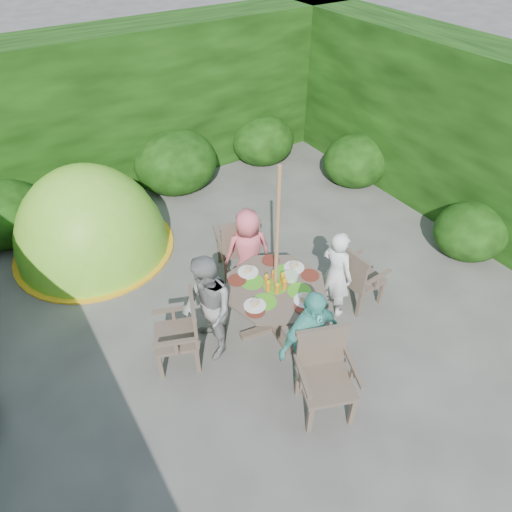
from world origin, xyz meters
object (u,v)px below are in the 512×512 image
garden_chair_left (182,331)px  garden_chair_front (325,372)px  parasol_pole (276,258)px  child_back (248,251)px  dome_tent (96,250)px  garden_chair_right (357,276)px  child_right (336,274)px  garden_chair_back (238,245)px  child_left (208,309)px  patio_table (275,293)px  child_front (309,341)px

garden_chair_left → garden_chair_front: bearing=57.9°
parasol_pole → garden_chair_front: (-0.16, -1.09, -0.61)m
child_back → dome_tent: 2.44m
garden_chair_front → garden_chair_right: bearing=56.8°
garden_chair_right → dome_tent: 3.77m
garden_chair_front → child_right: (0.95, 0.96, 0.10)m
garden_chair_front → child_back: 1.90m
child_back → garden_chair_right: bearing=152.3°
garden_chair_right → dome_tent: bearing=36.8°
parasol_pole → child_right: parasol_pole is taller
garden_chair_back → child_back: (-0.04, -0.30, 0.11)m
parasol_pole → child_left: bearing=170.7°
patio_table → garden_chair_back: 1.10m
child_left → garden_chair_left: bearing=-87.1°
parasol_pole → garden_chair_back: (0.17, 1.09, -0.61)m
parasol_pole → garden_chair_back: 1.26m
parasol_pole → garden_chair_back: bearing=81.3°
parasol_pole → garden_chair_left: 1.28m
child_left → child_front: size_ratio=1.03×
garden_chair_right → garden_chair_back: (-0.92, 1.28, 0.03)m
patio_table → child_back: size_ratio=1.15×
patio_table → garden_chair_left: (-1.10, 0.16, -0.12)m
patio_table → parasol_pole: size_ratio=0.62×
parasol_pole → garden_chair_right: 1.28m
patio_table → dome_tent: bearing=117.1°
child_left → child_back: (0.92, 0.66, -0.07)m
garden_chair_front → dome_tent: dome_tent is taller
patio_table → child_front: 0.80m
garden_chair_back → child_back: size_ratio=0.77×
garden_chair_front → child_left: child_left is taller
patio_table → garden_chair_left: size_ratio=1.59×
garden_chair_front → child_right: child_right is taller
garden_chair_left → child_left: size_ratio=0.65×
garden_chair_right → garden_chair_back: size_ratio=0.94×
garden_chair_left → garden_chair_front: (0.93, -1.25, 0.04)m
parasol_pole → garden_chair_back: parasol_pole is taller
child_left → dome_tent: 2.66m
garden_chair_right → child_back: (-0.96, 0.98, 0.14)m
parasol_pole → child_back: size_ratio=1.85×
garden_chair_right → garden_chair_front: bearing=121.7°
garden_chair_right → child_left: bearing=76.4°
child_front → dome_tent: 3.70m
garden_chair_back → child_back: 0.32m
garden_chair_front → child_front: child_front is taller
garden_chair_front → child_back: (0.29, 1.88, 0.10)m
garden_chair_back → child_right: 1.37m
garden_chair_right → child_back: child_back is taller
parasol_pole → garden_chair_back: size_ratio=2.41×
parasol_pole → garden_chair_right: parasol_pole is taller
parasol_pole → child_front: bearing=-99.3°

